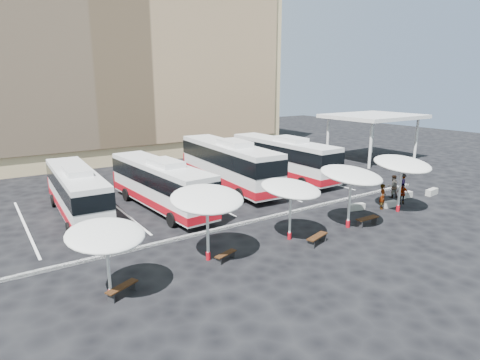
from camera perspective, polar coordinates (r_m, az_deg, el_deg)
ground at (r=25.54m, az=1.93°, el=-6.45°), size 120.00×120.00×0.00m
sandstone_building at (r=53.24m, az=-19.55°, el=17.20°), size 42.00×18.25×29.60m
service_canopy at (r=48.27m, az=18.45°, el=8.45°), size 10.00×8.00×5.20m
curb_divider at (r=25.90m, az=1.28°, el=-5.98°), size 34.00×0.25×0.15m
bay_lines at (r=32.02m, az=-6.52°, el=-2.27°), size 24.15×12.00×0.01m
bus_0 at (r=28.79m, az=-22.22°, el=-1.41°), size 2.95×11.14×3.51m
bus_1 at (r=28.85m, az=-11.29°, el=-0.40°), size 3.24×11.75×3.69m
bus_2 at (r=34.10m, az=-1.70°, el=2.50°), size 3.72×13.33×4.18m
bus_3 at (r=37.64m, az=6.07°, el=3.35°), size 3.06×12.55×3.97m
sunshade_0 at (r=17.25m, az=-18.56°, el=-7.47°), size 3.85×3.88×3.31m
sunshade_1 at (r=19.79m, az=-4.71°, el=-2.71°), size 4.10×4.14×3.81m
sunshade_2 at (r=22.60m, az=7.25°, el=-1.26°), size 4.51×4.53×3.55m
sunshade_3 at (r=25.14m, az=15.54°, el=0.65°), size 4.79×4.82×3.93m
sunshade_4 at (r=29.43m, az=22.08°, el=2.09°), size 4.16×4.21×3.97m
wood_bench_0 at (r=18.26m, az=-16.42°, el=-14.56°), size 1.54×0.98×0.46m
wood_bench_1 at (r=20.66m, az=-2.06°, el=-10.61°), size 1.38×0.74×0.41m
wood_bench_2 at (r=22.96m, az=10.91°, el=-8.07°), size 1.71×0.89×0.51m
wood_bench_3 at (r=26.62m, az=17.67°, el=-5.37°), size 1.69×0.52×0.51m
conc_bench_0 at (r=29.55m, az=16.23°, el=-3.70°), size 1.27×0.71×0.45m
conc_bench_1 at (r=31.00m, az=20.54°, el=-3.23°), size 1.20×0.53×0.44m
conc_bench_2 at (r=33.88m, az=22.46°, el=-1.97°), size 1.25×0.52×0.46m
conc_bench_3 at (r=35.57m, az=25.61°, el=-1.54°), size 1.34×0.58×0.49m
passenger_0 at (r=30.20m, az=19.63°, el=-2.23°), size 0.79×0.74×1.82m
passenger_1 at (r=33.40m, az=20.96°, el=-0.86°), size 1.06×0.95×1.79m
passenger_2 at (r=32.00m, az=22.07°, el=-1.80°), size 0.95×0.85×1.55m
passenger_3 at (r=35.25m, az=22.05°, el=-0.37°), size 1.19×1.04×1.60m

